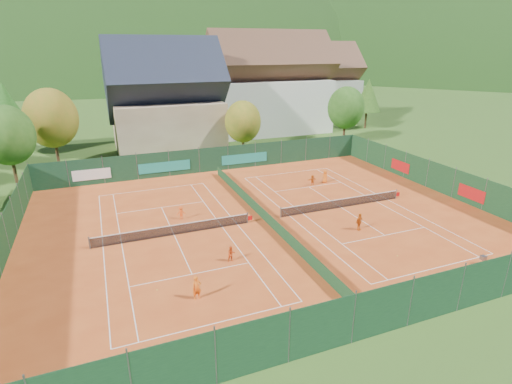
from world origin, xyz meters
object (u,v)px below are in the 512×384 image
object	(u,v)px
player_right_near	(359,222)
player_right_far_a	(325,176)
player_left_far	(181,213)
hotel_block_a	(269,89)
ball_hopper	(483,258)
hotel_block_b	(316,87)
player_right_far_b	(312,180)
player_left_mid	(231,254)
chalet	(166,104)
player_left_near	(197,288)

from	to	relation	value
player_right_near	player_right_far_a	xyz separation A→B (m)	(3.79, 11.84, -0.04)
player_left_far	player_right_far_a	size ratio (longest dim) A/B	0.85
hotel_block_a	ball_hopper	size ratio (longest dim) A/B	27.00
hotel_block_b	hotel_block_a	bearing A→B (deg)	-150.26
hotel_block_b	player_right_far_b	size ratio (longest dim) A/B	14.34
hotel_block_a	hotel_block_b	distance (m)	16.14
hotel_block_b	ball_hopper	size ratio (longest dim) A/B	21.60
player_right_far_a	player_left_mid	bearing A→B (deg)	35.38
ball_hopper	player_left_far	bearing A→B (deg)	139.07
player_right_near	player_right_far_a	distance (m)	12.43
hotel_block_a	hotel_block_b	size ratio (longest dim) A/B	1.25
hotel_block_b	player_right_far_a	distance (m)	42.19
player_left_mid	player_left_far	xyz separation A→B (m)	(-1.81, 8.74, 0.01)
chalet	ball_hopper	xyz separation A→B (m)	(14.35, -42.73, -6.07)
player_right_near	player_left_near	bearing A→B (deg)	175.89
player_left_near	player_left_far	bearing A→B (deg)	76.33
hotel_block_a	player_right_far_b	world-z (taller)	hotel_block_a
hotel_block_a	player_right_far_a	size ratio (longest dim) A/B	15.09
player_right_far_a	player_right_far_b	size ratio (longest dim) A/B	1.19
chalet	player_right_near	bearing A→B (deg)	-74.53
player_right_far_a	chalet	bearing A→B (deg)	-64.18
player_right_near	player_right_far_b	world-z (taller)	player_right_near
ball_hopper	hotel_block_b	bearing A→B (deg)	71.81
ball_hopper	player_right_far_a	distance (m)	19.86
hotel_block_b	player_left_mid	size ratio (longest dim) A/B	14.39
player_right_far_a	player_right_far_b	bearing A→B (deg)	6.33
player_left_near	player_right_far_b	xyz separation A→B (m)	(16.94, 16.03, -0.18)
hotel_block_a	player_left_near	world-z (taller)	hotel_block_a
ball_hopper	player_right_far_b	xyz separation A→B (m)	(-2.75, 19.50, 0.05)
player_left_near	player_left_mid	size ratio (longest dim) A/B	1.30
chalet	player_left_near	distance (m)	40.06
player_left_far	chalet	bearing A→B (deg)	-98.47
player_left_near	player_right_far_a	size ratio (longest dim) A/B	1.09
hotel_block_a	ball_hopper	world-z (taller)	hotel_block_a
hotel_block_a	player_left_mid	world-z (taller)	hotel_block_a
ball_hopper	player_left_far	distance (m)	24.00
player_left_near	player_right_near	world-z (taller)	player_left_near
player_left_near	hotel_block_a	bearing A→B (deg)	55.31
hotel_block_a	player_right_near	world-z (taller)	hotel_block_a
player_left_near	player_right_far_b	world-z (taller)	player_left_near
player_left_near	player_right_far_b	size ratio (longest dim) A/B	1.30
player_right_far_b	player_right_far_a	bearing A→B (deg)	-171.06
hotel_block_a	player_left_mid	xyz separation A→B (m)	(-20.97, -41.74, -6.78)
hotel_block_a	ball_hopper	bearing A→B (deg)	-95.45
player_right_far_a	hotel_block_b	bearing A→B (deg)	-122.50
player_left_mid	player_right_far_a	xyz separation A→B (m)	(15.37, 12.85, 0.11)
ball_hopper	player_left_near	world-z (taller)	player_left_near
hotel_block_b	player_right_far_b	distance (m)	43.37
ball_hopper	player_left_far	xyz separation A→B (m)	(-18.14, 15.73, 0.05)
player_left_near	player_left_mid	world-z (taller)	player_left_near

